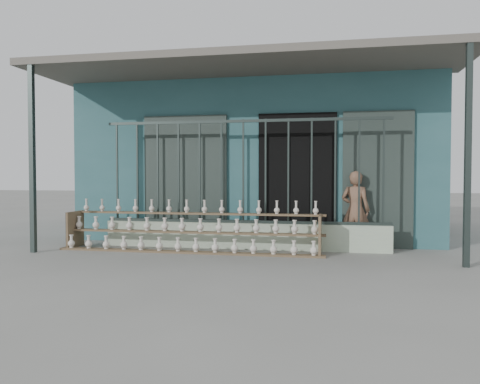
# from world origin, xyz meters

# --- Properties ---
(ground) EXTENTS (60.00, 60.00, 0.00)m
(ground) POSITION_xyz_m (0.00, 0.00, 0.00)
(ground) COLOR slate
(workshop_building) EXTENTS (7.40, 6.60, 3.21)m
(workshop_building) POSITION_xyz_m (0.00, 4.23, 1.62)
(workshop_building) COLOR #2B585C
(workshop_building) RESTS_ON ground
(parapet_wall) EXTENTS (5.00, 0.20, 0.45)m
(parapet_wall) POSITION_xyz_m (0.00, 1.30, 0.23)
(parapet_wall) COLOR #B0C2A6
(parapet_wall) RESTS_ON ground
(security_fence) EXTENTS (5.00, 0.04, 1.80)m
(security_fence) POSITION_xyz_m (-0.00, 1.30, 1.35)
(security_fence) COLOR #283330
(security_fence) RESTS_ON parapet_wall
(shelf_rack) EXTENTS (4.50, 0.68, 0.85)m
(shelf_rack) POSITION_xyz_m (-0.82, 0.88, 0.36)
(shelf_rack) COLOR brown
(shelf_rack) RESTS_ON ground
(elderly_woman) EXTENTS (0.57, 0.46, 1.36)m
(elderly_woman) POSITION_xyz_m (1.92, 1.65, 0.68)
(elderly_woman) COLOR brown
(elderly_woman) RESTS_ON ground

